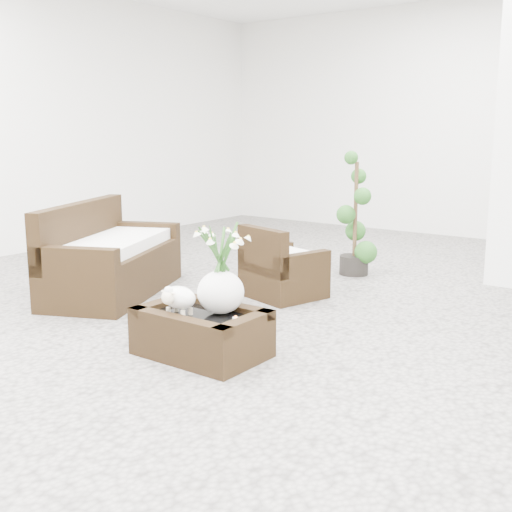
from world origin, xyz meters
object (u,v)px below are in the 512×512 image
Objects in this scene: loveseat at (113,249)px; armchair at (284,261)px; topiary at (355,215)px; coffee_table at (202,335)px.

armchair is at bearing -81.10° from loveseat.
armchair is at bearing -93.77° from topiary.
coffee_table is 1.27× the size of armchair.
armchair is 0.42× the size of loveseat.
armchair is 1.70m from loveseat.
topiary is at bearing 97.17° from coffee_table.
loveseat is (-1.89, 0.82, 0.30)m from coffee_table.
topiary is at bearing -77.79° from armchair.
coffee_table is 2.08m from loveseat.
loveseat is at bearing -124.19° from topiary.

